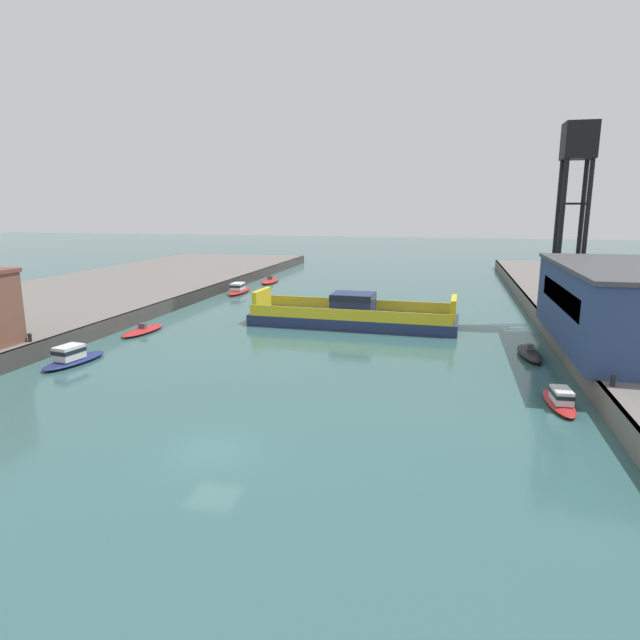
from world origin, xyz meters
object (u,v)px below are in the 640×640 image
chain_ferry (353,315)px  moored_boat_near_right (238,289)px  moored_boat_near_left (72,357)px  moored_boat_far_right (530,353)px  moored_boat_mid_right (143,330)px  moored_boat_mid_left (560,400)px  moored_boat_far_left (270,281)px  crane_tower (577,170)px

chain_ferry → moored_boat_near_right: (-19.48, 16.95, -0.48)m
chain_ferry → moored_boat_near_left: size_ratio=3.48×
chain_ferry → moored_boat_far_right: bearing=-28.0°
moored_boat_mid_right → moored_boat_far_right: 35.13m
moored_boat_mid_left → moored_boat_far_left: (-35.05, 48.42, -0.21)m
moored_boat_mid_left → moored_boat_mid_right: bearing=161.9°
crane_tower → moored_boat_far_left: bearing=148.5°
moored_boat_mid_left → moored_boat_far_left: size_ratio=0.67×
moored_boat_near_left → moored_boat_far_left: bearing=90.3°
moored_boat_far_right → moored_boat_far_left: bearing=133.0°
moored_boat_mid_left → moored_boat_near_right: bearing=134.3°
moored_boat_near_left → moored_boat_far_left: size_ratio=0.79×
moored_boat_far_left → moored_boat_near_right: bearing=-93.2°
moored_boat_near_left → moored_boat_far_left: (-0.22, 47.60, -0.33)m
moored_boat_near_left → moored_boat_mid_left: size_ratio=1.17×
moored_boat_mid_left → crane_tower: size_ratio=0.28×
moored_boat_far_left → chain_ferry: bearing=-56.8°
moored_boat_near_left → crane_tower: (39.35, 23.38, 14.82)m
moored_boat_near_left → crane_tower: bearing=30.7°
chain_ferry → crane_tower: (20.77, 4.55, 14.35)m
moored_boat_mid_left → crane_tower: 28.80m
moored_boat_near_left → moored_boat_near_right: bearing=91.4°
moored_boat_near_left → moored_boat_mid_left: (34.83, -0.82, -0.12)m
moored_boat_near_right → moored_boat_far_right: (35.45, -25.43, -0.24)m
moored_boat_near_right → moored_boat_mid_left: 51.14m
crane_tower → moored_boat_near_right: bearing=162.9°
moored_boat_near_right → chain_ferry: bearing=-41.0°
moored_boat_near_right → moored_boat_far_left: size_ratio=0.97×
moored_boat_mid_left → moored_boat_near_left: bearing=178.6°
chain_ferry → moored_boat_mid_right: size_ratio=3.54×
moored_boat_near_right → moored_boat_mid_left: (35.72, -36.60, -0.10)m
moored_boat_near_left → moored_boat_mid_right: size_ratio=1.02×
moored_boat_far_left → moored_boat_far_right: bearing=-47.0°
moored_boat_far_right → moored_boat_mid_left: bearing=-88.6°
crane_tower → moored_boat_mid_left: bearing=-100.6°
moored_boat_far_right → crane_tower: size_ratio=0.31×
moored_boat_near_left → crane_tower: size_ratio=0.33×
moored_boat_mid_left → moored_boat_far_left: 59.77m
moored_boat_near_left → moored_boat_far_left: 47.60m
moored_boat_mid_left → moored_boat_far_left: moored_boat_mid_left is taller
chain_ferry → moored_boat_far_right: chain_ferry is taller
moored_boat_far_right → chain_ferry: bearing=152.0°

